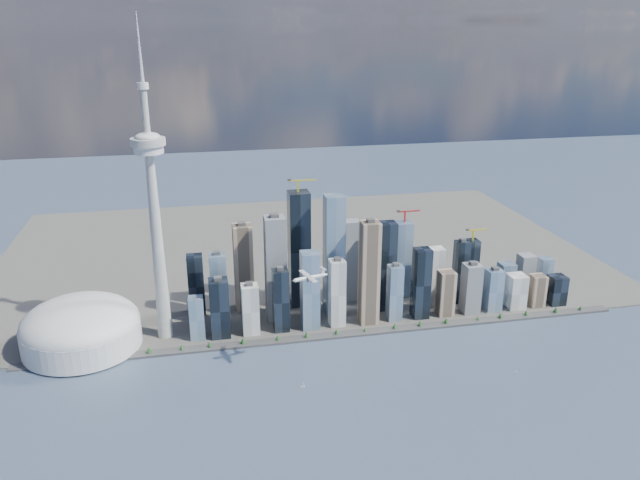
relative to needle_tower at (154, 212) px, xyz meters
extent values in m
plane|color=#35435C|center=(300.00, -310.00, -235.84)|extent=(4000.00, 4000.00, 0.00)
cube|color=#383838|center=(300.00, -60.00, -233.84)|extent=(1100.00, 22.00, 4.00)
cube|color=#4C4C47|center=(300.00, 390.00, -234.34)|extent=(1400.00, 900.00, 3.00)
cylinder|color=#3F2D1E|center=(-176.67, -60.00, -230.64)|extent=(1.00, 1.00, 2.40)
cone|color=#1D4217|center=(-176.67, -60.00, -227.04)|extent=(7.20, 7.20, 8.00)
cylinder|color=#3F2D1E|center=(-90.00, -60.00, -230.64)|extent=(1.00, 1.00, 2.40)
cone|color=#1D4217|center=(-90.00, -60.00, -227.04)|extent=(7.20, 7.20, 8.00)
cylinder|color=#3F2D1E|center=(-3.33, -60.00, -230.64)|extent=(1.00, 1.00, 2.40)
cone|color=#1D4217|center=(-3.33, -60.00, -227.04)|extent=(7.20, 7.20, 8.00)
cylinder|color=#3F2D1E|center=(83.33, -60.00, -230.64)|extent=(1.00, 1.00, 2.40)
cone|color=#1D4217|center=(83.33, -60.00, -227.04)|extent=(7.20, 7.20, 8.00)
cylinder|color=#3F2D1E|center=(170.00, -60.00, -230.64)|extent=(1.00, 1.00, 2.40)
cone|color=#1D4217|center=(170.00, -60.00, -227.04)|extent=(7.20, 7.20, 8.00)
cylinder|color=#3F2D1E|center=(256.67, -60.00, -230.64)|extent=(1.00, 1.00, 2.40)
cone|color=#1D4217|center=(256.67, -60.00, -227.04)|extent=(7.20, 7.20, 8.00)
cylinder|color=#3F2D1E|center=(343.33, -60.00, -230.64)|extent=(1.00, 1.00, 2.40)
cone|color=#1D4217|center=(343.33, -60.00, -227.04)|extent=(7.20, 7.20, 8.00)
cylinder|color=#3F2D1E|center=(430.00, -60.00, -230.64)|extent=(1.00, 1.00, 2.40)
cone|color=#1D4217|center=(430.00, -60.00, -227.04)|extent=(7.20, 7.20, 8.00)
cylinder|color=#3F2D1E|center=(516.67, -60.00, -230.64)|extent=(1.00, 1.00, 2.40)
cone|color=#1D4217|center=(516.67, -60.00, -227.04)|extent=(7.20, 7.20, 8.00)
cylinder|color=#3F2D1E|center=(603.33, -60.00, -230.64)|extent=(1.00, 1.00, 2.40)
cone|color=#1D4217|center=(603.33, -60.00, -227.04)|extent=(7.20, 7.20, 8.00)
cylinder|color=#3F2D1E|center=(690.00, -60.00, -230.64)|extent=(1.00, 1.00, 2.40)
cone|color=#1D4217|center=(690.00, -60.00, -227.04)|extent=(7.20, 7.20, 8.00)
cylinder|color=#3F2D1E|center=(776.67, -60.00, -230.64)|extent=(1.00, 1.00, 2.40)
cone|color=#1D4217|center=(776.67, -60.00, -227.04)|extent=(7.20, 7.20, 8.00)
cube|color=black|center=(100.00, -20.00, -178.64)|extent=(34.00, 34.00, 108.39)
cube|color=#6F8CA8|center=(100.00, 30.00, -163.86)|extent=(30.00, 30.00, 137.95)
cube|color=silver|center=(150.00, -20.00, -186.03)|extent=(30.00, 30.00, 93.61)
cube|color=tan|center=(150.00, 85.00, -146.62)|extent=(36.00, 36.00, 172.44)
cube|color=slate|center=(205.00, 30.00, -131.84)|extent=(38.00, 38.00, 202.00)
cube|color=black|center=(205.00, -20.00, -173.72)|extent=(28.00, 28.00, 118.24)
cube|color=#6F8CA8|center=(260.00, -20.00, -158.94)|extent=(32.00, 32.00, 147.80)
cube|color=black|center=(260.00, 85.00, -117.06)|extent=(40.00, 40.00, 231.56)
cube|color=#6F8CA8|center=(315.00, 30.00, -114.60)|extent=(36.00, 36.00, 236.48)
cube|color=silver|center=(315.00, -20.00, -168.79)|extent=(28.00, 28.00, 128.10)
cube|color=tan|center=(370.00, -20.00, -134.30)|extent=(34.00, 34.00, 197.07)
cube|color=slate|center=(370.00, 85.00, -149.08)|extent=(30.00, 30.00, 167.51)
cube|color=black|center=(425.00, 30.00, -144.16)|extent=(32.00, 32.00, 177.36)
cube|color=#6F8CA8|center=(425.00, -20.00, -178.64)|extent=(26.00, 26.00, 108.39)
cube|color=black|center=(475.00, -20.00, -163.86)|extent=(30.00, 30.00, 137.95)
cube|color=#6F8CA8|center=(475.00, 85.00, -154.01)|extent=(34.00, 34.00, 157.66)
cube|color=silver|center=(525.00, 30.00, -173.72)|extent=(28.00, 28.00, 118.24)
cube|color=tan|center=(525.00, -20.00, -188.50)|extent=(30.00, 30.00, 88.68)
cube|color=slate|center=(575.00, -20.00, -183.57)|extent=(32.00, 32.00, 98.54)
cube|color=black|center=(575.00, 30.00, -168.79)|extent=(26.00, 26.00, 128.10)
cube|color=#6F8CA8|center=(625.00, -20.00, -190.96)|extent=(30.00, 30.00, 83.75)
cube|color=black|center=(625.00, 85.00, -178.64)|extent=(28.00, 28.00, 108.39)
cube|color=#6F8CA8|center=(675.00, 30.00, -195.89)|extent=(30.00, 30.00, 73.90)
cube|color=silver|center=(675.00, -20.00, -198.35)|extent=(34.00, 34.00, 68.97)
cube|color=tan|center=(720.00, -20.00, -200.81)|extent=(28.00, 28.00, 64.05)
cube|color=slate|center=(720.00, 30.00, -188.50)|extent=(30.00, 30.00, 88.68)
cube|color=black|center=(765.00, -20.00, -203.28)|extent=(32.00, 32.00, 59.12)
cube|color=#6F8CA8|center=(765.00, 30.00, -193.42)|extent=(26.00, 26.00, 78.83)
cube|color=black|center=(60.00, 85.00, -173.72)|extent=(30.00, 30.00, 118.24)
cube|color=#6F8CA8|center=(60.00, -20.00, -193.42)|extent=(26.00, 26.00, 78.83)
cube|color=gold|center=(260.00, 85.00, 9.72)|extent=(3.00, 3.00, 22.00)
cube|color=gold|center=(268.25, 85.00, 20.72)|extent=(55.00, 2.20, 2.20)
cube|color=#383838|center=(243.50, 85.00, 22.72)|extent=(6.00, 4.00, 4.00)
cube|color=red|center=(475.00, 85.00, -64.18)|extent=(3.00, 3.00, 22.00)
cube|color=red|center=(482.20, 85.00, -53.18)|extent=(48.00, 2.20, 2.20)
cube|color=#383838|center=(460.60, 85.00, -51.18)|extent=(6.00, 4.00, 4.00)
cube|color=gold|center=(625.00, 85.00, -113.45)|extent=(3.00, 3.00, 22.00)
cube|color=gold|center=(631.75, 85.00, -102.45)|extent=(45.00, 2.20, 2.20)
cube|color=#383838|center=(611.50, 85.00, -100.45)|extent=(6.00, 4.00, 4.00)
cone|color=#9A9995|center=(0.00, 0.00, -62.84)|extent=(26.00, 26.00, 340.00)
cylinder|color=silver|center=(0.00, 0.00, 107.16)|extent=(48.00, 48.00, 14.00)
cylinder|color=#9A9995|center=(0.00, 0.00, 119.16)|extent=(56.00, 56.00, 12.00)
ellipsoid|color=silver|center=(0.00, 0.00, 127.16)|extent=(40.00, 40.00, 14.00)
cylinder|color=#9A9995|center=(0.00, 0.00, 167.16)|extent=(11.00, 11.00, 80.00)
cylinder|color=silver|center=(0.00, 0.00, 207.16)|extent=(18.00, 18.00, 10.00)
cone|color=silver|center=(0.00, 0.00, 265.16)|extent=(7.00, 7.00, 105.00)
cylinder|color=silver|center=(-140.00, -10.00, -210.84)|extent=(200.00, 200.00, 44.00)
ellipsoid|color=silver|center=(-140.00, -10.00, -188.84)|extent=(200.00, 200.00, 84.00)
cylinder|color=silver|center=(231.32, -174.98, -67.26)|extent=(48.98, 18.32, 6.04)
cone|color=silver|center=(206.69, -181.46, -67.26)|extent=(7.92, 7.52, 6.04)
cone|color=silver|center=(256.87, -168.26, -67.26)|extent=(10.66, 8.24, 6.04)
cube|color=silver|center=(229.50, -175.46, -64.05)|extent=(20.74, 53.01, 0.94)
cylinder|color=silver|center=(232.14, -185.50, -65.56)|extent=(10.90, 5.93, 3.40)
cylinder|color=silver|center=(226.86, -165.43, -65.56)|extent=(10.90, 5.93, 3.40)
cylinder|color=#3F3F3F|center=(226.67, -186.94, -65.56)|extent=(2.19, 7.37, 7.55)
cylinder|color=#3F3F3F|center=(221.38, -166.87, -65.56)|extent=(2.19, 7.37, 7.55)
cube|color=silver|center=(254.13, -168.98, -61.22)|extent=(5.30, 2.07, 10.38)
cube|color=silver|center=(254.13, -168.98, -55.94)|extent=(8.34, 17.48, 0.66)
cube|color=silver|center=(212.81, -211.28, -235.41)|extent=(6.76, 4.15, 0.87)
cylinder|color=#999999|center=(212.81, -211.28, -230.43)|extent=(0.26, 0.26, 9.74)
cube|color=silver|center=(560.57, -239.57, -235.48)|extent=(5.53, 3.48, 0.71)
cylinder|color=#999999|center=(560.57, -239.57, -231.40)|extent=(0.21, 0.21, 7.99)
camera|label=1|loc=(68.18, -1039.03, 303.92)|focal=35.00mm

